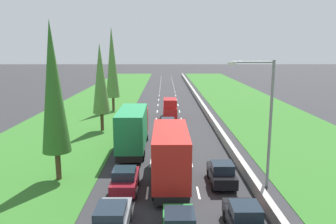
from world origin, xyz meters
name	(u,v)px	position (x,y,z in m)	size (l,w,h in m)	color
ground_plane	(168,102)	(0.00, 60.00, 0.00)	(300.00, 300.00, 0.00)	#28282B
grass_verge_left	(99,102)	(-12.65, 60.00, 0.02)	(14.00, 140.00, 0.04)	#2D6623
grass_verge_right	(246,102)	(14.35, 60.00, 0.02)	(14.00, 140.00, 0.04)	#2D6623
median_barrier	(199,100)	(5.70, 60.00, 0.42)	(0.44, 120.00, 0.85)	#9E9B93
lane_markings	(168,102)	(0.00, 60.00, 0.01)	(3.64, 116.00, 0.01)	white
grey_sedan_left_lane	(111,220)	(-3.38, 15.86, 0.81)	(1.82, 4.50, 1.64)	slate
red_box_truck_centre_lane	(170,154)	(-0.14, 22.95, 2.18)	(2.46, 9.40, 4.18)	black
orange_hatchback_centre_lane	(172,136)	(0.15, 32.82, 0.84)	(1.74, 3.90, 1.72)	orange
teal_hatchback_centre_lane	(168,125)	(-0.20, 37.94, 0.84)	(1.74, 3.90, 1.72)	teal
maroon_hatchback_left_lane	(125,180)	(-3.30, 21.31, 0.84)	(1.74, 3.90, 1.72)	maroon
red_van_centre_lane	(170,109)	(0.19, 45.76, 1.40)	(1.96, 4.90, 2.82)	red
black_hatchback_right_lane	(244,218)	(3.68, 15.94, 0.84)	(1.74, 3.90, 1.72)	black
green_box_truck_left_lane	(133,128)	(-3.59, 30.73, 2.18)	(2.46, 9.40, 4.18)	black
black_hatchback_right_lane_third	(222,173)	(3.57, 22.43, 0.84)	(1.74, 3.90, 1.72)	black
poplar_tree_second	(53,88)	(-8.56, 23.49, 6.95)	(2.10, 2.10, 11.80)	#4C3823
poplar_tree_third	(100,79)	(-8.08, 38.62, 6.25)	(2.06, 2.06, 10.41)	#4C3823
poplar_tree_fourth	(112,63)	(-8.71, 51.61, 7.59)	(2.13, 2.13, 13.08)	#4C3823
street_light_mast	(266,115)	(6.44, 22.05, 5.23)	(3.20, 0.28, 9.00)	gray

